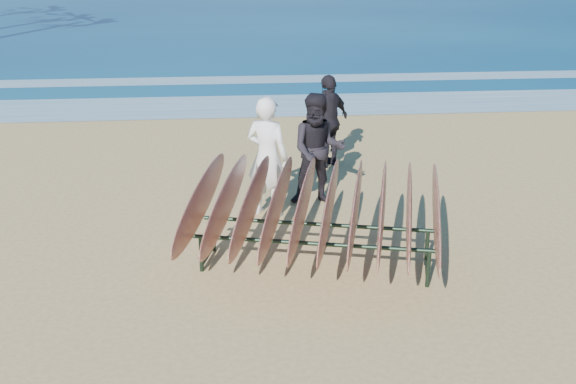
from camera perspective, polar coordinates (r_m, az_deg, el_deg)
name	(u,v)px	position (r m, az deg, el deg)	size (l,w,h in m)	color
ground	(294,282)	(9.39, 0.44, -7.13)	(120.00, 120.00, 0.00)	tan
foam_near	(256,106)	(18.83, -2.52, 6.83)	(160.00, 160.00, 0.00)	white
foam_far	(251,80)	(22.25, -2.96, 8.86)	(160.00, 160.00, 0.00)	white
surfboard_rack	(316,208)	(9.43, 2.20, -1.28)	(3.76, 3.51, 1.36)	black
person_white	(267,157)	(11.24, -1.65, 2.79)	(0.70, 0.46, 1.92)	white
person_dark_a	(318,150)	(11.72, 2.39, 3.34)	(0.90, 0.70, 1.86)	black
person_dark_b	(329,121)	(13.74, 3.26, 5.63)	(1.03, 0.43, 1.76)	black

